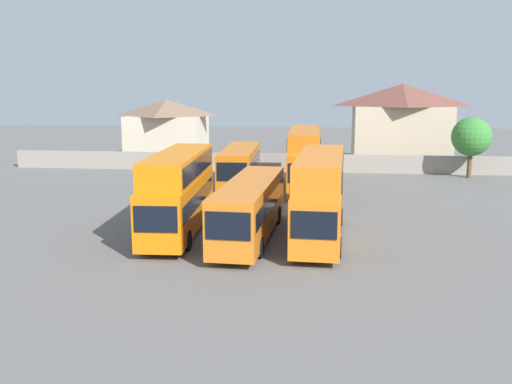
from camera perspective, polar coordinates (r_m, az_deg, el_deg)
ground at (r=50.35m, az=1.88°, el=0.81°), size 140.00×140.00×0.00m
depot_boundary_wall at (r=57.63m, az=2.46°, el=2.97°), size 56.00×0.50×1.80m
bus_1 at (r=33.47m, az=-7.78°, el=0.38°), size 2.96×11.25×4.76m
bus_2 at (r=32.16m, az=-0.59°, el=-1.37°), size 3.05×12.12×3.32m
bus_3 at (r=32.07m, az=6.45°, el=0.03°), size 3.00×11.20×4.83m
bus_4 at (r=47.85m, az=-1.63°, el=2.68°), size 2.92×11.20×3.44m
bus_5 at (r=47.26m, az=4.86°, el=3.60°), size 2.69×11.87×5.03m
house_terrace_left at (r=67.35m, az=-8.90°, el=6.24°), size 8.89×7.61×6.99m
house_terrace_centre at (r=64.00m, az=14.36°, el=6.63°), size 10.73×6.34×8.78m
tree_left_of_lot at (r=56.99m, az=20.81°, el=5.20°), size 3.66×3.66×5.72m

